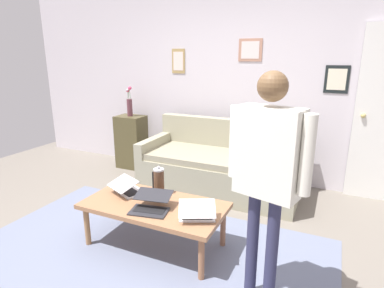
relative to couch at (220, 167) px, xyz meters
name	(u,v)px	position (x,y,z in m)	size (l,w,h in m)	color
ground_plane	(156,254)	(0.02, 1.57, -0.31)	(7.68, 7.68, 0.00)	slate
area_rug	(150,250)	(0.11, 1.54, -0.30)	(3.15, 1.76, 0.01)	slate
back_wall	(236,81)	(0.02, -0.63, 1.04)	(7.04, 0.11, 2.70)	silver
couch	(220,167)	(0.00, 0.00, 0.00)	(1.98, 0.88, 0.88)	gray
coffee_table	(154,208)	(0.11, 1.44, 0.07)	(1.27, 0.64, 0.42)	#976745
laptop_left	(197,213)	(-0.34, 1.51, 0.15)	(0.38, 0.36, 0.15)	silver
laptop_center	(128,189)	(0.46, 1.35, 0.15)	(0.37, 0.38, 0.15)	silver
laptop_right	(151,205)	(0.07, 1.55, 0.15)	(0.37, 0.37, 0.13)	#28282D
french_press	(159,181)	(0.18, 1.24, 0.24)	(0.12, 0.10, 0.28)	#4C3323
side_shelf	(132,142)	(1.56, -0.26, 0.10)	(0.42, 0.32, 0.81)	#4B4328
flower_vase	(130,105)	(1.56, -0.26, 0.68)	(0.10, 0.08, 0.45)	brown
person_standing	(267,163)	(-0.92, 1.71, 0.73)	(0.57, 0.28, 1.61)	#2E2E4C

